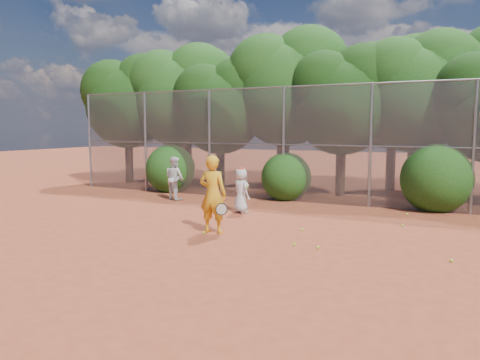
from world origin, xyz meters
The scene contains 24 objects.
ground centered at (0.00, 0.00, 0.00)m, with size 80.00×80.00×0.00m, color #923A20.
fence_back centered at (-0.12, 6.00, 2.05)m, with size 20.05×0.09×4.03m.
tree_0 centered at (-9.44, 8.04, 3.93)m, with size 4.38×3.81×6.00m.
tree_1 centered at (-6.94, 8.54, 4.16)m, with size 4.64×4.03×6.35m.
tree_2 centered at (-4.45, 7.83, 3.58)m, with size 3.99×3.47×5.47m.
tree_3 centered at (-1.94, 8.84, 4.40)m, with size 4.89×4.26×6.70m.
tree_4 centered at (0.55, 8.24, 3.76)m, with size 4.19×3.64×5.73m.
tree_5 centered at (3.06, 9.04, 4.05)m, with size 4.51×3.92×6.17m.
tree_9 centered at (-7.94, 10.84, 4.34)m, with size 4.83×4.20×6.62m.
tree_10 centered at (-2.93, 11.05, 4.63)m, with size 5.15×4.48×7.06m.
tree_11 centered at (2.06, 10.64, 4.16)m, with size 4.64×4.03×6.35m.
bush_0 centered at (-6.00, 6.30, 1.00)m, with size 2.00×2.00×2.00m, color #163F0F.
bush_1 centered at (-1.00, 6.30, 0.90)m, with size 1.80×1.80×1.80m, color #163F0F.
bush_2 centered at (4.00, 6.30, 1.10)m, with size 2.20×2.20×2.20m, color #163F0F.
player_yellow centered at (-0.77, 0.48, 0.97)m, with size 0.88×0.53×1.93m.
player_teen centered at (-1.32, 3.22, 0.70)m, with size 0.80×0.73×1.40m.
player_white centered at (-4.61, 4.53, 0.78)m, with size 0.94×0.87×1.56m.
ball_0 centered at (1.16, 1.69, 0.03)m, with size 0.07×0.07×0.07m, color #B8E128.
ball_1 centered at (3.40, 3.28, 0.03)m, with size 0.07×0.07×0.07m, color #B8E128.
ball_2 centered at (2.04, 0.12, 0.03)m, with size 0.07×0.07×0.07m, color #B8E128.
ball_3 centered at (4.66, 0.27, 0.03)m, with size 0.07×0.07×0.07m, color #B8E128.
ball_4 centered at (-0.91, 0.27, 0.03)m, with size 0.07×0.07×0.07m, color #B8E128.
ball_5 centered at (3.32, 4.98, 0.03)m, with size 0.07×0.07×0.07m, color #B8E128.
ball_6 centered at (1.49, 0.13, 0.03)m, with size 0.07×0.07×0.07m, color #B8E128.
Camera 1 is at (4.84, -9.48, 2.62)m, focal length 35.00 mm.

